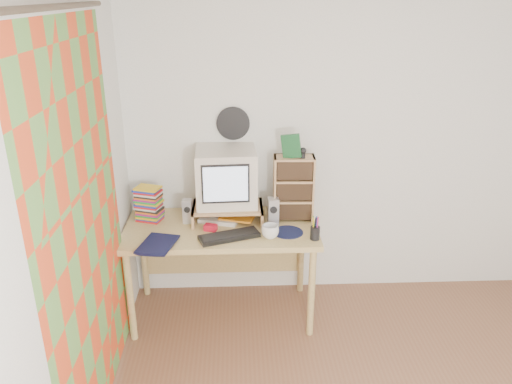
{
  "coord_description": "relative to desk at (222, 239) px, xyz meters",
  "views": [
    {
      "loc": [
        -0.91,
        -1.91,
        2.34
      ],
      "look_at": [
        -0.78,
        1.33,
        1.04
      ],
      "focal_mm": 35.0,
      "sensor_mm": 36.0,
      "label": 1
    }
  ],
  "objects": [
    {
      "name": "mug",
      "position": [
        0.35,
        -0.26,
        0.18
      ],
      "size": [
        0.14,
        0.14,
        0.1
      ],
      "primitive_type": "imported",
      "rotation": [
        0.0,
        0.0,
        0.19
      ],
      "color": "white",
      "rests_on": "desk"
    },
    {
      "name": "monitor_riser",
      "position": [
        0.05,
        0.04,
        0.23
      ],
      "size": [
        0.52,
        0.3,
        0.12
      ],
      "color": "tan",
      "rests_on": "desk"
    },
    {
      "name": "keyboard",
      "position": [
        0.06,
        -0.25,
        0.15
      ],
      "size": [
        0.44,
        0.27,
        0.03
      ],
      "primitive_type": "cube",
      "rotation": [
        0.0,
        0.0,
        0.34
      ],
      "color": "black",
      "rests_on": "desk"
    },
    {
      "name": "papers",
      "position": [
        0.04,
        0.05,
        0.15
      ],
      "size": [
        0.34,
        0.29,
        0.04
      ],
      "primitive_type": null,
      "rotation": [
        0.0,
        0.0,
        -0.31
      ],
      "color": "white",
      "rests_on": "desk"
    },
    {
      "name": "webcam",
      "position": [
        0.6,
        0.01,
        0.66
      ],
      "size": [
        0.05,
        0.05,
        0.08
      ],
      "primitive_type": null,
      "rotation": [
        0.0,
        0.0,
        0.13
      ],
      "color": "black",
      "rests_on": "cd_rack"
    },
    {
      "name": "mousepad",
      "position": [
        0.48,
        -0.18,
        0.14
      ],
      "size": [
        0.26,
        0.26,
        0.0
      ],
      "primitive_type": "cylinder",
      "rotation": [
        0.0,
        0.0,
        0.22
      ],
      "color": "black",
      "rests_on": "desk"
    },
    {
      "name": "left_wall",
      "position": [
        -0.72,
        -1.44,
        0.63
      ],
      "size": [
        0.0,
        3.5,
        3.5
      ],
      "primitive_type": "plane",
      "rotation": [
        1.57,
        0.0,
        1.57
      ],
      "color": "white",
      "rests_on": "floor"
    },
    {
      "name": "curtain",
      "position": [
        -0.68,
        -0.96,
        0.53
      ],
      "size": [
        0.0,
        2.2,
        2.2
      ],
      "primitive_type": "plane",
      "rotation": [
        1.57,
        0.0,
        1.57
      ],
      "color": "#E2481F",
      "rests_on": "left_wall"
    },
    {
      "name": "dvd_stack",
      "position": [
        -0.53,
        0.07,
        0.26
      ],
      "size": [
        0.21,
        0.18,
        0.25
      ],
      "primitive_type": null,
      "rotation": [
        0.0,
        0.0,
        -0.33
      ],
      "color": "brown",
      "rests_on": "desk"
    },
    {
      "name": "crt_monitor",
      "position": [
        0.04,
        0.09,
        0.46
      ],
      "size": [
        0.46,
        0.46,
        0.41
      ],
      "primitive_type": "cube",
      "rotation": [
        0.0,
        0.0,
        0.05
      ],
      "color": "beige",
      "rests_on": "monitor_riser"
    },
    {
      "name": "cd_rack",
      "position": [
        0.54,
        0.05,
        0.38
      ],
      "size": [
        0.3,
        0.17,
        0.49
      ],
      "primitive_type": "cube",
      "rotation": [
        0.0,
        0.0,
        -0.04
      ],
      "color": "tan",
      "rests_on": "desk"
    },
    {
      "name": "back_wall",
      "position": [
        1.03,
        0.31,
        0.63
      ],
      "size": [
        3.5,
        0.0,
        3.5
      ],
      "primitive_type": "plane",
      "rotation": [
        1.57,
        0.0,
        0.0
      ],
      "color": "white",
      "rests_on": "floor"
    },
    {
      "name": "pen_cup",
      "position": [
        0.66,
        -0.3,
        0.2
      ],
      "size": [
        0.07,
        0.07,
        0.13
      ],
      "primitive_type": null,
      "rotation": [
        0.0,
        0.0,
        -0.05
      ],
      "color": "black",
      "rests_on": "desk"
    },
    {
      "name": "desk",
      "position": [
        0.0,
        0.0,
        0.0
      ],
      "size": [
        1.4,
        0.7,
        0.75
      ],
      "color": "#DCBC76",
      "rests_on": "floor"
    },
    {
      "name": "game_box",
      "position": [
        0.51,
        0.03,
        0.71
      ],
      "size": [
        0.14,
        0.06,
        0.17
      ],
      "primitive_type": "cube",
      "rotation": [
        0.0,
        0.0,
        -0.21
      ],
      "color": "#175027",
      "rests_on": "cd_rack"
    },
    {
      "name": "diary",
      "position": [
        -0.52,
        -0.33,
        0.16
      ],
      "size": [
        0.31,
        0.26,
        0.05
      ],
      "primitive_type": "imported",
      "rotation": [
        0.0,
        0.0,
        -0.25
      ],
      "color": "#0E1135",
      "rests_on": "desk"
    },
    {
      "name": "speaker_right",
      "position": [
        0.38,
        -0.04,
        0.24
      ],
      "size": [
        0.08,
        0.08,
        0.21
      ],
      "primitive_type": "cube",
      "rotation": [
        0.0,
        0.0,
        0.09
      ],
      "color": "#B2B1B6",
      "rests_on": "desk"
    },
    {
      "name": "wall_disc",
      "position": [
        0.1,
        0.29,
        0.81
      ],
      "size": [
        0.25,
        0.02,
        0.25
      ],
      "primitive_type": "cylinder",
      "rotation": [
        1.57,
        0.0,
        0.0
      ],
      "color": "black",
      "rests_on": "back_wall"
    },
    {
      "name": "speaker_left",
      "position": [
        -0.24,
        0.02,
        0.23
      ],
      "size": [
        0.08,
        0.08,
        0.18
      ],
      "primitive_type": "cube",
      "rotation": [
        0.0,
        0.0,
        -0.11
      ],
      "color": "#B2B1B6",
      "rests_on": "desk"
    },
    {
      "name": "red_box",
      "position": [
        -0.07,
        -0.13,
        0.16
      ],
      "size": [
        0.1,
        0.08,
        0.04
      ],
      "primitive_type": "cube",
      "rotation": [
        0.0,
        0.0,
        -0.31
      ],
      "color": "red",
      "rests_on": "desk"
    }
  ]
}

